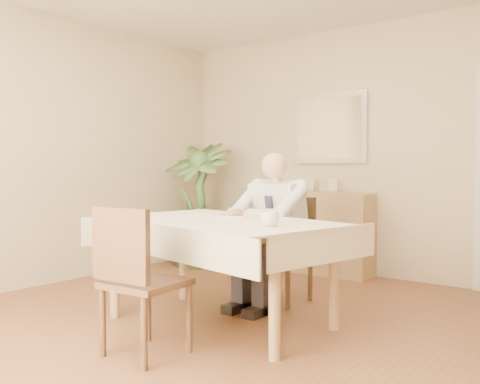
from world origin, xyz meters
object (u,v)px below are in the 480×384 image
Objects in this scene: chair_far at (286,242)px; potted_palm at (197,204)px; seated_man at (267,222)px; dining_table at (220,231)px; sideboard at (322,233)px; chair_near at (135,274)px; coffee_mug at (270,219)px.

chair_far is 0.62× the size of potted_palm.
dining_table is at bearing -90.00° from seated_man.
dining_table is 0.59m from seated_man.
seated_man is at bearing -31.24° from potted_palm.
dining_table is 2.12m from sideboard.
chair_near is 2.95m from sideboard.
coffee_mug reaches higher than dining_table.
chair_far is 0.97× the size of chair_near.
chair_far is (0.00, 0.88, -0.18)m from dining_table.
dining_table is 0.86m from chair_near.
sideboard reaches higher than coffee_mug.
seated_man is 1.97m from potted_palm.
sideboard is at bearing 110.92° from coffee_mug.
chair_near is 7.29× the size of coffee_mug.
chair_near reaches higher than coffee_mug.
potted_palm is at bearing -161.92° from sideboard.
chair_far is at bearing 90.00° from seated_man.
seated_man is 1.55m from sideboard.
seated_man is at bearing -94.78° from chair_far.
coffee_mug is at bearing -70.04° from sideboard.
seated_man is 1.15× the size of sideboard.
chair_near is at bearing -74.48° from dining_table.
seated_man is 10.11× the size of coffee_mug.
coffee_mug is at bearing -38.51° from potted_palm.
potted_palm is (-1.36, -0.47, 0.27)m from sideboard.
sideboard is at bearing 102.19° from seated_man.
dining_table is 1.77× the size of sideboard.
potted_palm is at bearing 151.62° from chair_far.
dining_table is 2.33m from potted_palm.
potted_palm reaches higher than seated_man.
seated_man is at bearing 125.61° from coffee_mug.
chair_far is 1.25m from sideboard.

